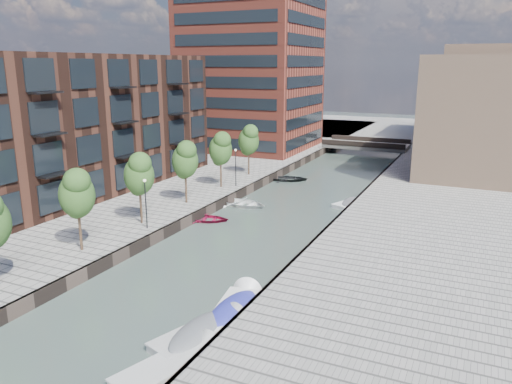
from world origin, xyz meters
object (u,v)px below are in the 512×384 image
Objects in this scene: tree_4 at (185,159)px; tree_6 at (249,139)px; tree_5 at (220,148)px; sloop_2 at (207,221)px; motorboat_4 at (353,203)px; car at (434,164)px; motorboat_3 at (236,308)px; sloop_4 at (289,181)px; tree_2 at (77,192)px; tree_3 at (139,173)px; sloop_3 at (243,206)px; motorboat_2 at (177,364)px; motorboat_1 at (204,332)px.

tree_4 is 1.00× the size of tree_6.
tree_5 is 1.46× the size of sloop_2.
car is (6.06, 17.05, 1.51)m from motorboat_4.
tree_5 is at bearing -136.48° from car.
sloop_4 is at bearing 105.83° from motorboat_3.
sloop_4 is at bearing -149.60° from car.
motorboat_3 is at bearing 177.86° from sloop_4.
sloop_4 is at bearing 82.33° from tree_2.
tree_6 is (0.00, 21.00, 0.00)m from tree_3.
sloop_2 is at bearing 176.02° from sloop_3.
tree_2 is at bearing 154.36° from sloop_4.
motorboat_3 is (9.31, -32.84, 0.23)m from sloop_4.
tree_6 is 1.46× the size of sloop_2.
tree_4 is 21.47m from motorboat_3.
tree_3 is at bearing 131.85° from motorboat_2.
tree_5 is at bearing 90.00° from tree_2.
motorboat_1 is at bearing -91.78° from motorboat_4.
sloop_3 is at bearing -67.38° from tree_6.
motorboat_2 is (13.40, -14.96, -5.20)m from tree_3.
motorboat_2 is (9.34, -26.22, 0.11)m from sloop_3.
tree_4 and tree_5 have the same top height.
tree_5 is at bearing 5.02° from sloop_2.
motorboat_1 reaches higher than sloop_4.
motorboat_3 is 25.37m from motorboat_4.
tree_3 is at bearing 134.41° from sloop_2.
tree_4 is 17.70m from motorboat_4.
tree_2 is 27.82m from motorboat_4.
tree_6 reaches higher than sloop_2.
motorboat_1 is at bearing -153.95° from sloop_3.
motorboat_1 is 0.98× the size of motorboat_3.
motorboat_4 is at bearing -17.95° from tree_6.
tree_2 is 1.00× the size of tree_6.
motorboat_3 is 1.24× the size of motorboat_4.
tree_3 is 18.56m from motorboat_1.
tree_6 is at bearing 110.44° from motorboat_2.
sloop_3 reaches higher than sloop_2.
motorboat_1 is (13.19, -12.03, -5.08)m from tree_3.
car reaches higher than motorboat_3.
tree_3 is 1.04× the size of motorboat_2.
motorboat_4 is at bearing 59.02° from tree_2.
tree_2 reaches higher than sloop_2.
tree_4 is 1.46× the size of car.
sloop_4 is at bearing 142.97° from motorboat_4.
motorboat_4 is (14.07, -4.56, -5.12)m from tree_6.
motorboat_2 is at bearing -30.72° from tree_2.
tree_6 is 0.99× the size of motorboat_3.
tree_4 is (0.00, 14.00, 0.00)m from tree_2.
sloop_3 is at bearing 46.41° from tree_4.
tree_4 and tree_6 have the same top height.
tree_4 is 0.99× the size of motorboat_3.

